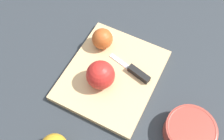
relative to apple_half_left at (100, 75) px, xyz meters
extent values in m
plane|color=#282D33|center=(0.04, -0.02, -0.06)|extent=(4.00, 4.00, 0.00)
cube|color=tan|center=(0.04, -0.02, -0.05)|extent=(0.33, 0.29, 0.02)
sphere|color=red|center=(0.00, 0.00, 0.00)|extent=(0.09, 0.09, 0.09)
cylinder|color=beige|center=(0.01, 0.00, 0.00)|extent=(0.05, 0.07, 0.08)
sphere|color=#AD4C1E|center=(0.13, 0.05, -0.01)|extent=(0.07, 0.07, 0.07)
cylinder|color=beige|center=(0.13, 0.05, -0.01)|extent=(0.03, 0.06, 0.06)
cube|color=silver|center=(0.09, -0.02, -0.04)|extent=(0.04, 0.08, 0.00)
cube|color=black|center=(0.07, -0.10, -0.03)|extent=(0.04, 0.08, 0.02)
cylinder|color=beige|center=(0.16, 0.06, -0.04)|extent=(0.06, 0.06, 0.01)
cylinder|color=#99382D|center=(-0.04, -0.29, -0.04)|extent=(0.14, 0.14, 0.05)
torus|color=#99382D|center=(-0.04, -0.29, -0.01)|extent=(0.14, 0.14, 0.01)
camera|label=1|loc=(-0.33, -0.18, 0.66)|focal=42.00mm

